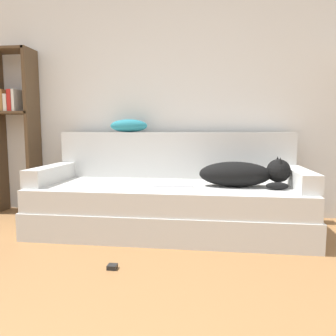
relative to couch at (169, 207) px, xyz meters
The scene contains 10 objects.
wall_back 1.30m from the couch, 92.62° to the left, with size 7.69×0.06×2.70m.
couch is the anchor object (origin of this frame).
couch_backrest 0.58m from the couch, 90.00° to the left, with size 2.22×0.15×0.44m.
couch_arm_left 1.09m from the couch, behind, with size 0.15×0.74×0.14m.
couch_arm_right 1.09m from the couch, ahead, with size 0.15×0.74×0.14m.
dog 0.69m from the couch, ahead, with size 0.73×0.28×0.25m.
laptop 0.23m from the couch, 60.38° to the right, with size 0.34×0.24×0.02m.
throw_pillow 0.94m from the couch, 137.59° to the left, with size 0.37×0.16×0.13m.
bookshelf 1.89m from the couch, 165.79° to the left, with size 0.43×0.26×1.67m.
power_adapter 0.90m from the couch, 106.44° to the right, with size 0.06×0.06×0.03m.
Camera 1 is at (0.38, -0.42, 0.86)m, focal length 35.00 mm.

